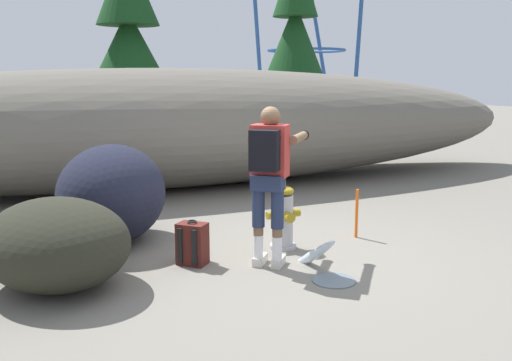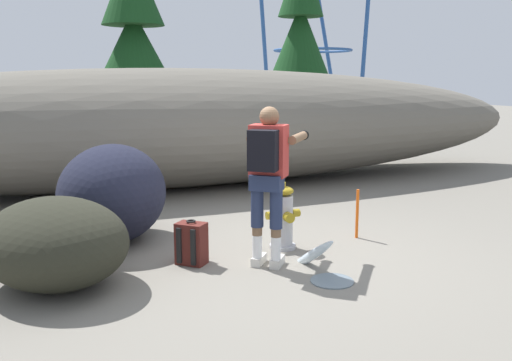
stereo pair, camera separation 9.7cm
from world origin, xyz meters
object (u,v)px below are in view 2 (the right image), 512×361
object	(u,v)px
fire_hydrant	(283,218)
boulder_large	(113,193)
spare_backpack	(192,244)
survey_stake	(357,214)
boulder_mid	(55,243)
utility_worker	(269,166)

from	to	relation	value
fire_hydrant	boulder_large	bearing A→B (deg)	150.04
spare_backpack	survey_stake	size ratio (longest dim) A/B	0.78
spare_backpack	survey_stake	distance (m)	2.12
boulder_mid	survey_stake	size ratio (longest dim) A/B	2.46
utility_worker	spare_backpack	world-z (taller)	utility_worker
boulder_large	boulder_mid	world-z (taller)	boulder_large
spare_backpack	boulder_large	world-z (taller)	boulder_large
utility_worker	survey_stake	bearing A→B (deg)	-30.83
boulder_large	spare_backpack	bearing A→B (deg)	-60.52
fire_hydrant	boulder_large	distance (m)	2.03
utility_worker	boulder_large	xyz separation A→B (m)	(-1.37, 1.47, -0.46)
spare_backpack	boulder_large	bearing A→B (deg)	73.26
fire_hydrant	boulder_mid	bearing A→B (deg)	-173.69
utility_worker	fire_hydrant	bearing A→B (deg)	-0.26
survey_stake	boulder_mid	bearing A→B (deg)	-174.82
fire_hydrant	boulder_large	world-z (taller)	boulder_large
utility_worker	boulder_mid	bearing A→B (deg)	123.89
fire_hydrant	utility_worker	xyz separation A→B (m)	(-0.38, -0.46, 0.69)
boulder_large	survey_stake	distance (m)	2.93
fire_hydrant	utility_worker	size ratio (longest dim) A/B	0.47
boulder_mid	spare_backpack	bearing A→B (deg)	6.02
survey_stake	spare_backpack	bearing A→B (deg)	-175.35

